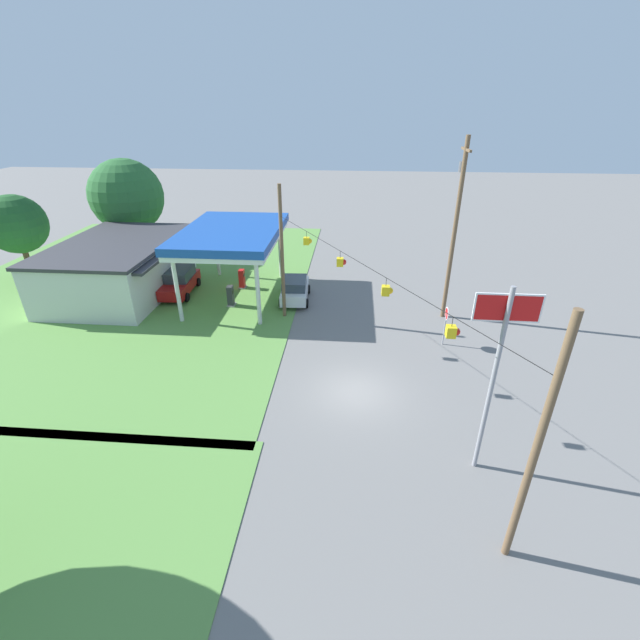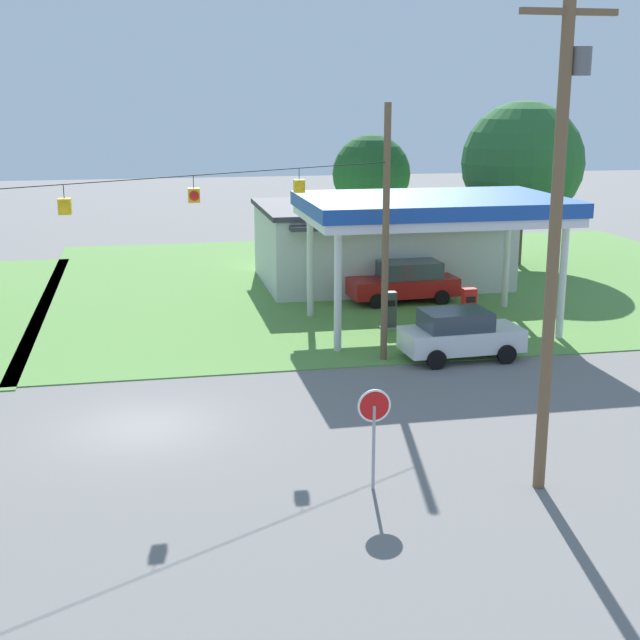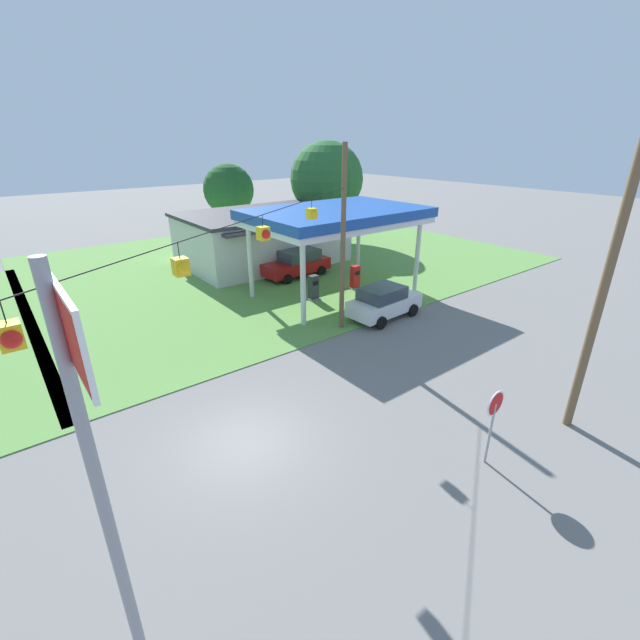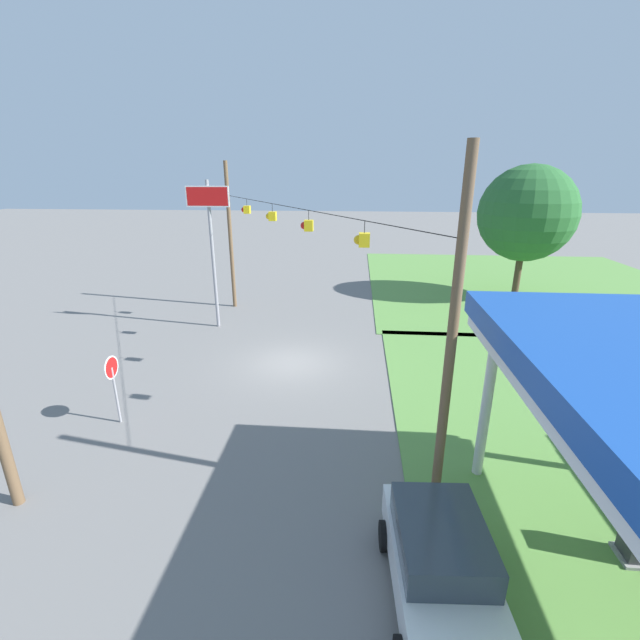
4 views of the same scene
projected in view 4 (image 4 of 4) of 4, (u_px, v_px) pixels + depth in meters
ground_plane at (292, 363)px, 19.58m from camera, size 160.00×160.00×0.00m
grass_verge_opposite_corner at (525, 284)px, 33.37m from camera, size 24.00×24.00×0.04m
fuel_pump_near at (637, 534)px, 9.45m from camera, size 0.71×0.56×1.54m
car_at_pumps_front at (441, 565)px, 8.48m from camera, size 4.33×2.28×1.79m
stop_sign_roadside at (113, 375)px, 14.39m from camera, size 0.80×0.08×2.50m
stop_sign_overhead at (210, 226)px, 22.40m from camera, size 0.22×2.27×7.93m
signal_span_gantry at (290, 258)px, 17.99m from camera, size 17.04×10.24×8.92m
tree_west_verge at (527, 214)px, 27.67m from camera, size 6.15×6.15×8.81m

